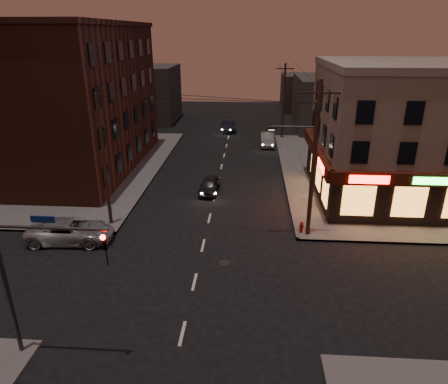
# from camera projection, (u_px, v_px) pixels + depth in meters

# --- Properties ---
(ground) EXTENTS (120.00, 120.00, 0.00)m
(ground) POSITION_uv_depth(u_px,v_px,m) (194.00, 282.00, 21.72)
(ground) COLOR black
(ground) RESTS_ON ground
(sidewalk_ne) EXTENTS (24.00, 28.00, 0.15)m
(sidewalk_ne) POSITION_uv_depth(u_px,v_px,m) (408.00, 173.00, 38.14)
(sidewalk_ne) COLOR #514F4C
(sidewalk_ne) RESTS_ON ground
(sidewalk_nw) EXTENTS (24.00, 28.00, 0.15)m
(sidewalk_nw) POSITION_uv_depth(u_px,v_px,m) (44.00, 165.00, 40.41)
(sidewalk_nw) COLOR #514F4C
(sidewalk_nw) RESTS_ON ground
(pizza_building) EXTENTS (15.85, 12.85, 10.50)m
(pizza_building) POSITION_uv_depth(u_px,v_px,m) (418.00, 132.00, 31.14)
(pizza_building) COLOR gray
(pizza_building) RESTS_ON sidewalk_ne
(brick_apartment) EXTENTS (12.00, 20.00, 13.00)m
(brick_apartment) POSITION_uv_depth(u_px,v_px,m) (68.00, 100.00, 37.73)
(brick_apartment) COLOR #4C2418
(brick_apartment) RESTS_ON sidewalk_nw
(bg_building_ne_a) EXTENTS (10.00, 12.00, 7.00)m
(bg_building_ne_a) POSITION_uv_depth(u_px,v_px,m) (333.00, 103.00, 54.69)
(bg_building_ne_a) COLOR #3F3D3A
(bg_building_ne_a) RESTS_ON ground
(bg_building_nw) EXTENTS (9.00, 10.00, 8.00)m
(bg_building_nw) POSITION_uv_depth(u_px,v_px,m) (146.00, 94.00, 59.91)
(bg_building_nw) COLOR #3F3D3A
(bg_building_nw) RESTS_ON ground
(bg_building_ne_b) EXTENTS (8.00, 8.00, 6.00)m
(bg_building_ne_b) POSITION_uv_depth(u_px,v_px,m) (305.00, 93.00, 67.96)
(bg_building_ne_b) COLOR #3F3D3A
(bg_building_ne_b) RESTS_ON ground
(utility_pole_main) EXTENTS (4.20, 0.44, 10.00)m
(utility_pole_main) POSITION_uv_depth(u_px,v_px,m) (313.00, 152.00, 24.51)
(utility_pole_main) COLOR #382619
(utility_pole_main) RESTS_ON sidewalk_ne
(utility_pole_far) EXTENTS (0.26, 0.26, 9.00)m
(utility_pole_far) POSITION_uv_depth(u_px,v_px,m) (284.00, 101.00, 49.16)
(utility_pole_far) COLOR #382619
(utility_pole_far) RESTS_ON sidewalk_ne
(utility_pole_west) EXTENTS (0.24, 0.24, 9.00)m
(utility_pole_west) POSITION_uv_depth(u_px,v_px,m) (104.00, 162.00, 26.42)
(utility_pole_west) COLOR #382619
(utility_pole_west) RESTS_ON sidewalk_nw
(traffic_signal) EXTENTS (4.49, 0.32, 6.47)m
(traffic_signal) POSITION_uv_depth(u_px,v_px,m) (28.00, 270.00, 15.33)
(traffic_signal) COLOR #333538
(traffic_signal) RESTS_ON ground
(suv_cross) EXTENTS (5.52, 2.77, 1.50)m
(suv_cross) POSITION_uv_depth(u_px,v_px,m) (71.00, 231.00, 25.68)
(suv_cross) COLOR #95999D
(suv_cross) RESTS_ON ground
(sedan_near) EXTENTS (1.71, 3.79, 1.26)m
(sedan_near) POSITION_uv_depth(u_px,v_px,m) (209.00, 186.00, 33.55)
(sedan_near) COLOR black
(sedan_near) RESTS_ON ground
(sedan_mid) EXTENTS (1.64, 4.52, 1.48)m
(sedan_mid) POSITION_uv_depth(u_px,v_px,m) (267.00, 139.00, 47.45)
(sedan_mid) COLOR slate
(sedan_mid) RESTS_ON ground
(sedan_far) EXTENTS (2.42, 5.11, 1.44)m
(sedan_far) POSITION_uv_depth(u_px,v_px,m) (229.00, 125.00, 54.70)
(sedan_far) COLOR #1B2237
(sedan_far) RESTS_ON ground
(fire_hydrant) EXTENTS (0.35, 0.35, 0.77)m
(fire_hydrant) POSITION_uv_depth(u_px,v_px,m) (301.00, 226.00, 26.65)
(fire_hydrant) COLOR maroon
(fire_hydrant) RESTS_ON sidewalk_ne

